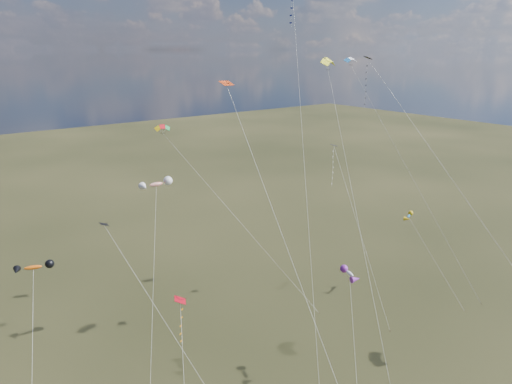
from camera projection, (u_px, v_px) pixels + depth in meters
diamond_black_high at (382, 103)px, 52.54m from camera, size 6.85×30.51×34.49m
diamond_navy_tall at (294, 40)px, 49.82m from camera, size 12.12×19.62×42.22m
diamond_black_mid at (141, 284)px, 43.86m from camera, size 7.45×9.81×19.60m
diamond_red_low at (182, 327)px, 41.47m from camera, size 5.24×9.64×13.89m
diamond_navy_right at (335, 172)px, 64.34m from camera, size 1.90×13.49×22.57m
diamond_orange_center at (275, 213)px, 35.57m from camera, size 2.39×25.63×32.69m
parafoil_yellow at (329, 62)px, 51.24m from camera, size 12.99×24.28×34.74m
parafoil_blue_white at (353, 61)px, 64.02m from camera, size 11.43×19.09×34.51m
parafoil_tricolor at (164, 128)px, 61.50m from camera, size 15.01×18.19×25.83m
novelty_orange_black at (33, 269)px, 39.64m from camera, size 6.24×10.94×17.55m
novelty_white_purple at (350, 274)px, 48.45m from camera, size 7.17×9.52×12.90m
novelty_redwhite_stripe at (156, 185)px, 54.11m from camera, size 10.09×13.94×20.61m
novelty_blue_yellow at (409, 216)px, 66.62m from camera, size 3.17×10.24×12.42m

